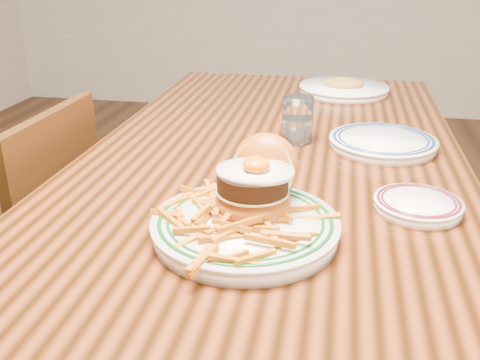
% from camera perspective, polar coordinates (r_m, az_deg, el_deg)
% --- Properties ---
extents(table, '(0.85, 1.60, 0.75)m').
position_cam_1_polar(table, '(1.26, 3.54, -0.72)').
color(table, black).
rests_on(table, floor).
extents(chair_left, '(0.40, 0.40, 0.84)m').
position_cam_1_polar(chair_left, '(1.50, -21.53, -7.51)').
color(chair_left, '#3C220C').
rests_on(chair_left, floor).
extents(main_plate, '(0.30, 0.32, 0.15)m').
position_cam_1_polar(main_plate, '(0.86, 0.96, -3.12)').
color(main_plate, white).
rests_on(main_plate, table).
extents(side_plate, '(0.15, 0.15, 0.02)m').
position_cam_1_polar(side_plate, '(0.99, 18.44, -2.46)').
color(side_plate, white).
rests_on(side_plate, table).
extents(rear_plate, '(0.25, 0.25, 0.03)m').
position_cam_1_polar(rear_plate, '(1.29, 14.98, 3.95)').
color(rear_plate, white).
rests_on(rear_plate, table).
extents(water_glass, '(0.07, 0.07, 0.11)m').
position_cam_1_polar(water_glass, '(1.28, 6.14, 6.14)').
color(water_glass, white).
rests_on(water_glass, table).
extents(far_plate, '(0.28, 0.28, 0.05)m').
position_cam_1_polar(far_plate, '(1.77, 11.00, 9.55)').
color(far_plate, white).
rests_on(far_plate, table).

